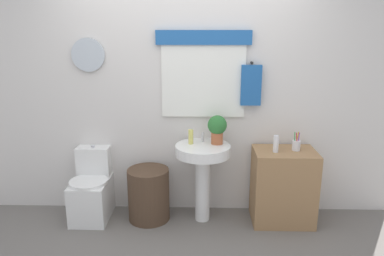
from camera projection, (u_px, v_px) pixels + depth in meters
The scene contains 10 objects.
back_wall at pixel (185, 90), 3.77m from camera, with size 4.40×0.18×2.60m.
toilet at pixel (92, 191), 3.80m from camera, with size 0.38×0.51×0.74m.
laundry_hamper at pixel (149, 194), 3.76m from camera, with size 0.42×0.42×0.54m, color #4C3828.
pedestal_sink at pixel (203, 163), 3.66m from camera, with size 0.55×0.55×0.80m.
faucet at pixel (203, 137), 3.71m from camera, with size 0.03×0.03×0.10m, color silver.
wooden_cabinet at pixel (283, 186), 3.70m from camera, with size 0.60×0.44×0.75m, color #9E754C.
soap_bottle at pixel (191, 137), 3.64m from camera, with size 0.05×0.05×0.15m, color #DBD166.
potted_plant at pixel (217, 127), 3.62m from camera, with size 0.19×0.19×0.29m.
lotion_bottle at pixel (276, 144), 3.54m from camera, with size 0.05×0.05×0.17m, color white.
toothbrush_cup at pixel (296, 145), 3.60m from camera, with size 0.08×0.08×0.19m.
Camera 1 is at (0.17, -2.59, 1.91)m, focal length 34.37 mm.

